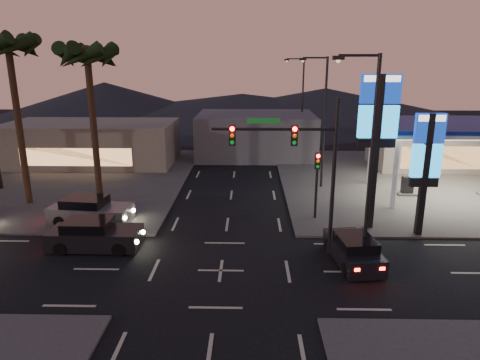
{
  "coord_description": "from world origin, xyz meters",
  "views": [
    {
      "loc": [
        1.33,
        -18.48,
        9.65
      ],
      "look_at": [
        0.8,
        5.41,
        3.0
      ],
      "focal_mm": 32.0,
      "sensor_mm": 36.0,
      "label": 1
    }
  ],
  "objects_px": {
    "pylon_sign_tall": "(378,122)",
    "pylon_sign_short": "(427,156)",
    "car_lane_b_front": "(90,211)",
    "car_lane_a_front": "(94,235)",
    "gas_station": "(456,128)",
    "suv_station": "(353,250)",
    "traffic_signal_mast": "(299,155)"
  },
  "relations": [
    {
      "from": "pylon_sign_short",
      "to": "car_lane_a_front",
      "type": "distance_m",
      "value": 18.46
    },
    {
      "from": "pylon_sign_tall",
      "to": "pylon_sign_short",
      "type": "height_order",
      "value": "pylon_sign_tall"
    },
    {
      "from": "car_lane_b_front",
      "to": "pylon_sign_tall",
      "type": "bearing_deg",
      "value": -2.04
    },
    {
      "from": "suv_station",
      "to": "traffic_signal_mast",
      "type": "bearing_deg",
      "value": 160.98
    },
    {
      "from": "gas_station",
      "to": "car_lane_a_front",
      "type": "xyz_separation_m",
      "value": [
        -22.92,
        -9.58,
        -4.34
      ]
    },
    {
      "from": "gas_station",
      "to": "suv_station",
      "type": "distance_m",
      "value": 15.16
    },
    {
      "from": "pylon_sign_short",
      "to": "suv_station",
      "type": "xyz_separation_m",
      "value": [
        -4.49,
        -3.46,
        -3.99
      ]
    },
    {
      "from": "car_lane_a_front",
      "to": "gas_station",
      "type": "bearing_deg",
      "value": 22.68
    },
    {
      "from": "pylon_sign_tall",
      "to": "car_lane_a_front",
      "type": "bearing_deg",
      "value": -168.71
    },
    {
      "from": "pylon_sign_short",
      "to": "car_lane_b_front",
      "type": "height_order",
      "value": "pylon_sign_short"
    },
    {
      "from": "pylon_sign_short",
      "to": "traffic_signal_mast",
      "type": "distance_m",
      "value": 7.69
    },
    {
      "from": "car_lane_b_front",
      "to": "suv_station",
      "type": "height_order",
      "value": "car_lane_b_front"
    },
    {
      "from": "suv_station",
      "to": "gas_station",
      "type": "bearing_deg",
      "value": 49.11
    },
    {
      "from": "pylon_sign_tall",
      "to": "pylon_sign_short",
      "type": "bearing_deg",
      "value": -21.8
    },
    {
      "from": "gas_station",
      "to": "pylon_sign_tall",
      "type": "relative_size",
      "value": 1.36
    },
    {
      "from": "traffic_signal_mast",
      "to": "pylon_sign_short",
      "type": "bearing_deg",
      "value": 19.13
    },
    {
      "from": "pylon_sign_short",
      "to": "car_lane_b_front",
      "type": "relative_size",
      "value": 1.35
    },
    {
      "from": "pylon_sign_tall",
      "to": "car_lane_b_front",
      "type": "height_order",
      "value": "pylon_sign_tall"
    },
    {
      "from": "car_lane_a_front",
      "to": "traffic_signal_mast",
      "type": "bearing_deg",
      "value": -2.33
    },
    {
      "from": "pylon_sign_short",
      "to": "traffic_signal_mast",
      "type": "relative_size",
      "value": 0.88
    },
    {
      "from": "traffic_signal_mast",
      "to": "suv_station",
      "type": "xyz_separation_m",
      "value": [
        2.75,
        -0.95,
        -4.56
      ]
    },
    {
      "from": "car_lane_a_front",
      "to": "car_lane_b_front",
      "type": "bearing_deg",
      "value": 112.88
    },
    {
      "from": "pylon_sign_tall",
      "to": "suv_station",
      "type": "bearing_deg",
      "value": -114.06
    },
    {
      "from": "gas_station",
      "to": "pylon_sign_short",
      "type": "relative_size",
      "value": 1.74
    },
    {
      "from": "car_lane_b_front",
      "to": "pylon_sign_short",
      "type": "bearing_deg",
      "value": -4.71
    },
    {
      "from": "traffic_signal_mast",
      "to": "car_lane_a_front",
      "type": "xyz_separation_m",
      "value": [
        -10.67,
        0.43,
        -4.49
      ]
    },
    {
      "from": "pylon_sign_tall",
      "to": "traffic_signal_mast",
      "type": "xyz_separation_m",
      "value": [
        -4.74,
        -3.51,
        -1.17
      ]
    },
    {
      "from": "gas_station",
      "to": "pylon_sign_tall",
      "type": "height_order",
      "value": "pylon_sign_tall"
    },
    {
      "from": "pylon_sign_tall",
      "to": "car_lane_b_front",
      "type": "relative_size",
      "value": 1.73
    },
    {
      "from": "gas_station",
      "to": "pylon_sign_short",
      "type": "distance_m",
      "value": 9.02
    },
    {
      "from": "traffic_signal_mast",
      "to": "car_lane_a_front",
      "type": "height_order",
      "value": "traffic_signal_mast"
    },
    {
      "from": "gas_station",
      "to": "suv_station",
      "type": "bearing_deg",
      "value": -130.89
    }
  ]
}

